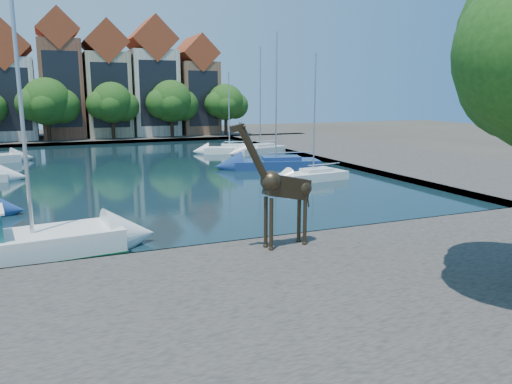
% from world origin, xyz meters
% --- Properties ---
extents(ground, '(160.00, 160.00, 0.00)m').
position_xyz_m(ground, '(0.00, 0.00, 0.00)').
color(ground, '#38332B').
rests_on(ground, ground).
extents(water_basin, '(38.00, 50.00, 0.08)m').
position_xyz_m(water_basin, '(0.00, 24.00, 0.04)').
color(water_basin, black).
rests_on(water_basin, ground).
extents(near_quay, '(50.00, 14.00, 0.50)m').
position_xyz_m(near_quay, '(0.00, -7.00, 0.25)').
color(near_quay, '#4A4540').
rests_on(near_quay, ground).
extents(far_quay, '(60.00, 16.00, 0.50)m').
position_xyz_m(far_quay, '(0.00, 56.00, 0.25)').
color(far_quay, '#4A4540').
rests_on(far_quay, ground).
extents(right_quay, '(14.00, 52.00, 0.50)m').
position_xyz_m(right_quay, '(25.00, 24.00, 0.25)').
color(right_quay, '#4A4540').
rests_on(right_quay, ground).
extents(townhouse_west_inner, '(6.43, 9.18, 15.15)m').
position_xyz_m(townhouse_west_inner, '(-10.50, 55.99, 7.35)').
color(townhouse_west_inner, beige).
rests_on(townhouse_west_inner, far_quay).
extents(townhouse_center, '(5.44, 9.18, 16.93)m').
position_xyz_m(townhouse_center, '(-4.00, 55.99, 8.36)').
color(townhouse_center, brown).
rests_on(townhouse_center, far_quay).
extents(townhouse_east_inner, '(5.94, 9.18, 15.79)m').
position_xyz_m(townhouse_east_inner, '(2.00, 55.99, 7.73)').
color(townhouse_east_inner, tan).
rests_on(townhouse_east_inner, far_quay).
extents(townhouse_east_mid, '(6.43, 9.18, 16.65)m').
position_xyz_m(townhouse_east_mid, '(8.50, 55.99, 8.10)').
color(townhouse_east_mid, beige).
rests_on(townhouse_east_mid, far_quay).
extents(townhouse_east_end, '(5.44, 9.18, 14.43)m').
position_xyz_m(townhouse_east_end, '(15.00, 55.99, 7.11)').
color(townhouse_east_end, brown).
rests_on(townhouse_east_end, far_quay).
extents(far_tree_mid_west, '(7.80, 6.00, 8.00)m').
position_xyz_m(far_tree_mid_west, '(-5.89, 50.49, 5.29)').
color(far_tree_mid_west, '#332114').
rests_on(far_tree_mid_west, far_quay).
extents(far_tree_mid_east, '(7.02, 5.40, 7.52)m').
position_xyz_m(far_tree_mid_east, '(2.10, 50.49, 5.13)').
color(far_tree_mid_east, '#332114').
rests_on(far_tree_mid_east, far_quay).
extents(far_tree_east, '(7.54, 5.80, 7.84)m').
position_xyz_m(far_tree_east, '(10.11, 50.49, 5.24)').
color(far_tree_east, '#332114').
rests_on(far_tree_east, far_quay).
extents(far_tree_far_east, '(6.76, 5.20, 7.36)m').
position_xyz_m(far_tree_far_east, '(18.09, 50.49, 5.08)').
color(far_tree_far_east, '#332114').
rests_on(far_tree_far_east, far_quay).
extents(giraffe_statue, '(3.49, 0.75, 4.97)m').
position_xyz_m(giraffe_statue, '(2.05, -1.53, 2.94)').
color(giraffe_statue, '#322719').
rests_on(giraffe_statue, near_quay).
extents(sailboat_right_a, '(5.56, 2.53, 9.34)m').
position_xyz_m(sailboat_right_a, '(12.00, 13.62, 0.57)').
color(sailboat_right_a, silver).
rests_on(sailboat_right_a, water_basin).
extents(sailboat_right_b, '(7.84, 4.28, 11.49)m').
position_xyz_m(sailboat_right_b, '(12.00, 20.29, 0.65)').
color(sailboat_right_b, navy).
rests_on(sailboat_right_b, water_basin).
extents(sailboat_right_c, '(6.23, 3.69, 11.29)m').
position_xyz_m(sailboat_right_c, '(15.00, 30.76, 0.66)').
color(sailboat_right_c, silver).
rests_on(sailboat_right_c, water_basin).
extents(sailboat_right_d, '(5.87, 3.44, 8.67)m').
position_xyz_m(sailboat_right_d, '(12.00, 32.32, 0.61)').
color(sailboat_right_d, white).
rests_on(sailboat_right_d, water_basin).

